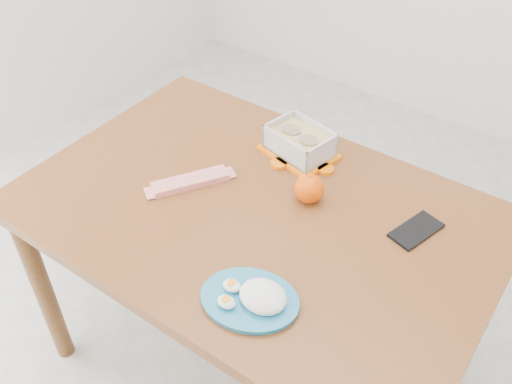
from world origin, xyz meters
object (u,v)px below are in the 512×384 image
Objects in this scene: smartphone at (416,230)px; food_container at (300,142)px; rice_plate at (254,297)px; dining_table at (256,231)px; orange_fruit at (309,189)px.

food_container is at bearing -177.97° from smartphone.
smartphone is at bearing 47.22° from rice_plate.
dining_table is 0.44m from smartphone.
rice_plate is 1.96× the size of smartphone.
smartphone is at bearing -1.11° from food_container.
orange_fruit reaches higher than rice_plate.
smartphone is (0.30, 0.06, -0.04)m from orange_fruit.
dining_table is 0.20m from orange_fruit.
orange_fruit is at bearing 85.62° from rice_plate.
dining_table is at bearing 107.60° from rice_plate.
dining_table is 8.86× the size of smartphone.
food_container is 0.21m from orange_fruit.
orange_fruit reaches higher than smartphone.
rice_plate is (0.09, -0.38, -0.02)m from orange_fruit.
orange_fruit is 0.56× the size of smartphone.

